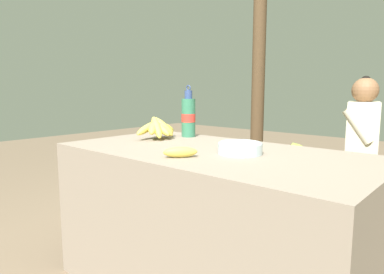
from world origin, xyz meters
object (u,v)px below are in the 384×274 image
at_px(loose_banana_front, 180,152).
at_px(wooden_bench, 351,171).
at_px(banana_bunch_green, 296,148).
at_px(water_bottle, 188,117).
at_px(banana_bunch_ripe, 158,127).
at_px(serving_bowl, 240,148).
at_px(support_post_near, 258,74).
at_px(seated_vendor, 354,139).

xyz_separation_m(loose_banana_front, wooden_bench, (0.20, 1.62, -0.34)).
bearing_deg(banana_bunch_green, water_bottle, -98.11).
distance_m(banana_bunch_ripe, serving_bowl, 0.61).
relative_size(banana_bunch_green, support_post_near, 0.10).
bearing_deg(water_bottle, banana_bunch_green, 81.89).
distance_m(banana_bunch_green, support_post_near, 0.96).
height_order(serving_bowl, banana_bunch_green, serving_bowl).
height_order(banana_bunch_ripe, water_bottle, water_bottle).
distance_m(wooden_bench, support_post_near, 1.35).
distance_m(wooden_bench, seated_vendor, 0.25).
bearing_deg(banana_bunch_green, loose_banana_front, -81.72).
height_order(banana_bunch_ripe, wooden_bench, banana_bunch_ripe).
bearing_deg(water_bottle, seated_vendor, 60.67).
height_order(wooden_bench, banana_bunch_green, banana_bunch_green).
bearing_deg(loose_banana_front, wooden_bench, 83.05).
bearing_deg(seated_vendor, banana_bunch_green, -20.25).
distance_m(water_bottle, support_post_near, 1.63).
xyz_separation_m(water_bottle, loose_banana_front, (0.40, -0.49, -0.10)).
bearing_deg(wooden_bench, support_post_near, 158.71).
bearing_deg(banana_bunch_ripe, banana_bunch_green, 80.22).
relative_size(water_bottle, loose_banana_front, 2.21).
distance_m(wooden_bench, banana_bunch_green, 0.45).
distance_m(serving_bowl, support_post_near, 2.09).
height_order(serving_bowl, loose_banana_front, serving_bowl).
xyz_separation_m(serving_bowl, water_bottle, (-0.53, 0.26, 0.09)).
relative_size(banana_bunch_ripe, loose_banana_front, 2.11).
xyz_separation_m(loose_banana_front, banana_bunch_green, (-0.24, 1.62, -0.22)).
relative_size(water_bottle, wooden_bench, 0.18).
distance_m(serving_bowl, wooden_bench, 1.43).
relative_size(seated_vendor, banana_bunch_green, 4.55).
xyz_separation_m(water_bottle, seated_vendor, (0.61, 1.09, -0.20)).
relative_size(banana_bunch_ripe, water_bottle, 0.96).
xyz_separation_m(banana_bunch_green, support_post_near, (-0.61, 0.41, 0.62)).
xyz_separation_m(loose_banana_front, seated_vendor, (0.21, 1.58, -0.10)).
bearing_deg(loose_banana_front, water_bottle, 129.08).
bearing_deg(seated_vendor, banana_bunch_ripe, 47.12).
distance_m(banana_bunch_ripe, wooden_bench, 1.52).
xyz_separation_m(banana_bunch_ripe, water_bottle, (0.07, 0.19, 0.05)).
bearing_deg(banana_bunch_ripe, serving_bowl, -6.74).
bearing_deg(wooden_bench, loose_banana_front, -96.95).
height_order(banana_bunch_ripe, serving_bowl, banana_bunch_ripe).
xyz_separation_m(wooden_bench, seated_vendor, (0.02, -0.05, 0.25)).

